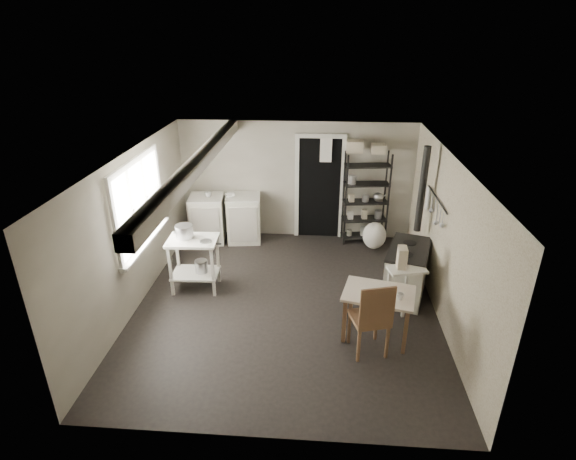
# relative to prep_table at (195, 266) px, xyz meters

# --- Properties ---
(floor) EXTENTS (5.00, 5.00, 0.00)m
(floor) POSITION_rel_prep_table_xyz_m (1.49, -0.33, -0.40)
(floor) COLOR black
(floor) RESTS_ON ground
(ceiling) EXTENTS (5.00, 5.00, 0.00)m
(ceiling) POSITION_rel_prep_table_xyz_m (1.49, -0.33, 1.90)
(ceiling) COLOR silver
(ceiling) RESTS_ON wall_back
(wall_back) EXTENTS (4.50, 0.02, 2.30)m
(wall_back) POSITION_rel_prep_table_xyz_m (1.49, 2.17, 0.75)
(wall_back) COLOR #A9A290
(wall_back) RESTS_ON ground
(wall_front) EXTENTS (4.50, 0.02, 2.30)m
(wall_front) POSITION_rel_prep_table_xyz_m (1.49, -2.83, 0.75)
(wall_front) COLOR #A9A290
(wall_front) RESTS_ON ground
(wall_left) EXTENTS (0.02, 5.00, 2.30)m
(wall_left) POSITION_rel_prep_table_xyz_m (-0.76, -0.33, 0.75)
(wall_left) COLOR #A9A290
(wall_left) RESTS_ON ground
(wall_right) EXTENTS (0.02, 5.00, 2.30)m
(wall_right) POSITION_rel_prep_table_xyz_m (3.74, -0.33, 0.75)
(wall_right) COLOR #A9A290
(wall_right) RESTS_ON ground
(window) EXTENTS (0.12, 1.76, 1.28)m
(window) POSITION_rel_prep_table_xyz_m (-0.73, -0.13, 1.10)
(window) COLOR silver
(window) RESTS_ON wall_left
(doorway) EXTENTS (0.96, 0.10, 2.08)m
(doorway) POSITION_rel_prep_table_xyz_m (1.94, 2.14, 0.60)
(doorway) COLOR silver
(doorway) RESTS_ON ground
(ceiling_beam) EXTENTS (0.18, 5.00, 0.18)m
(ceiling_beam) POSITION_rel_prep_table_xyz_m (0.29, -0.33, 1.80)
(ceiling_beam) COLOR silver
(ceiling_beam) RESTS_ON ceiling
(wallpaper_panel) EXTENTS (0.01, 5.00, 2.30)m
(wallpaper_panel) POSITION_rel_prep_table_xyz_m (3.73, -0.33, 0.75)
(wallpaper_panel) COLOR beige
(wallpaper_panel) RESTS_ON wall_right
(utensil_rail) EXTENTS (0.06, 1.20, 0.44)m
(utensil_rail) POSITION_rel_prep_table_xyz_m (3.68, 0.27, 1.15)
(utensil_rail) COLOR #B6B6B8
(utensil_rail) RESTS_ON wall_right
(prep_table) EXTENTS (0.79, 0.58, 0.88)m
(prep_table) POSITION_rel_prep_table_xyz_m (0.00, 0.00, 0.00)
(prep_table) COLOR silver
(prep_table) RESTS_ON ground
(stockpot) EXTENTS (0.33, 0.33, 0.29)m
(stockpot) POSITION_rel_prep_table_xyz_m (-0.13, 0.05, 0.54)
(stockpot) COLOR #B6B6B8
(stockpot) RESTS_ON prep_table
(saucepan) EXTENTS (0.23, 0.23, 0.10)m
(saucepan) POSITION_rel_prep_table_xyz_m (0.23, -0.07, 0.45)
(saucepan) COLOR #B6B6B8
(saucepan) RESTS_ON prep_table
(bucket) EXTENTS (0.26, 0.26, 0.22)m
(bucket) POSITION_rel_prep_table_xyz_m (0.10, 0.02, -0.02)
(bucket) COLOR #B6B6B8
(bucket) RESTS_ON prep_table
(base_cabinets) EXTENTS (1.47, 0.76, 0.93)m
(base_cabinets) POSITION_rel_prep_table_xyz_m (0.14, 1.81, 0.06)
(base_cabinets) COLOR beige
(base_cabinets) RESTS_ON ground
(mixing_bowl) EXTENTS (0.33, 0.33, 0.06)m
(mixing_bowl) POSITION_rel_prep_table_xyz_m (0.25, 1.78, 0.55)
(mixing_bowl) COLOR silver
(mixing_bowl) RESTS_ON base_cabinets
(counter_cup) EXTENTS (0.12, 0.12, 0.09)m
(counter_cup) POSITION_rel_prep_table_xyz_m (-0.16, 1.76, 0.57)
(counter_cup) COLOR silver
(counter_cup) RESTS_ON base_cabinets
(shelf_rack) EXTENTS (0.88, 0.43, 1.79)m
(shelf_rack) POSITION_rel_prep_table_xyz_m (2.83, 1.98, 0.55)
(shelf_rack) COLOR black
(shelf_rack) RESTS_ON ground
(shelf_jar) EXTENTS (0.09, 0.09, 0.18)m
(shelf_jar) POSITION_rel_prep_table_xyz_m (2.49, 1.94, 0.96)
(shelf_jar) COLOR silver
(shelf_jar) RESTS_ON shelf_rack
(storage_box_a) EXTENTS (0.32, 0.28, 0.21)m
(storage_box_a) POSITION_rel_prep_table_xyz_m (2.56, 2.03, 1.61)
(storage_box_a) COLOR beige
(storage_box_a) RESTS_ON shelf_rack
(storage_box_b) EXTENTS (0.26, 0.24, 0.16)m
(storage_box_b) POSITION_rel_prep_table_xyz_m (2.99, 1.96, 1.59)
(storage_box_b) COLOR beige
(storage_box_b) RESTS_ON shelf_rack
(stove) EXTENTS (0.86, 1.16, 0.82)m
(stove) POSITION_rel_prep_table_xyz_m (3.34, 0.06, 0.04)
(stove) COLOR beige
(stove) RESTS_ON ground
(stovepipe) EXTENTS (0.12, 0.12, 1.46)m
(stovepipe) POSITION_rel_prep_table_xyz_m (3.53, 0.54, 1.19)
(stovepipe) COLOR black
(stovepipe) RESTS_ON stove
(side_ledge) EXTENTS (0.58, 0.40, 0.81)m
(side_ledge) POSITION_rel_prep_table_xyz_m (3.20, -0.56, 0.03)
(side_ledge) COLOR silver
(side_ledge) RESTS_ON ground
(oats_box) EXTENTS (0.13, 0.20, 0.30)m
(oats_box) POSITION_rel_prep_table_xyz_m (3.12, -0.53, 0.61)
(oats_box) COLOR beige
(oats_box) RESTS_ON side_ledge
(work_table) EXTENTS (1.04, 0.83, 0.70)m
(work_table) POSITION_rel_prep_table_xyz_m (2.77, -1.03, -0.02)
(work_table) COLOR beige
(work_table) RESTS_ON ground
(table_cup) EXTENTS (0.10, 0.10, 0.09)m
(table_cup) POSITION_rel_prep_table_xyz_m (3.02, -1.18, 0.40)
(table_cup) COLOR silver
(table_cup) RESTS_ON work_table
(chair) EXTENTS (0.55, 0.57, 1.08)m
(chair) POSITION_rel_prep_table_xyz_m (2.63, -1.35, 0.08)
(chair) COLOR brown
(chair) RESTS_ON ground
(flour_sack) EXTENTS (0.55, 0.52, 0.53)m
(flour_sack) POSITION_rel_prep_table_xyz_m (3.01, 1.66, -0.16)
(flour_sack) COLOR white
(flour_sack) RESTS_ON ground
(floor_crock) EXTENTS (0.14, 0.14, 0.16)m
(floor_crock) POSITION_rel_prep_table_xyz_m (2.91, -0.41, -0.33)
(floor_crock) COLOR silver
(floor_crock) RESTS_ON ground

